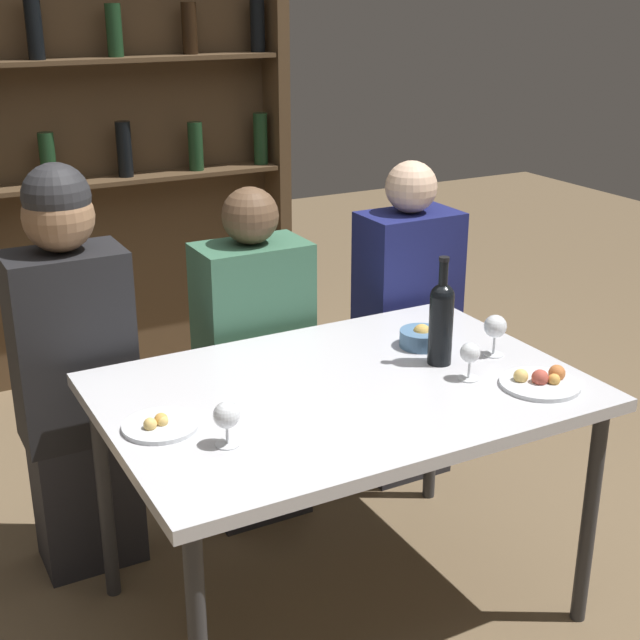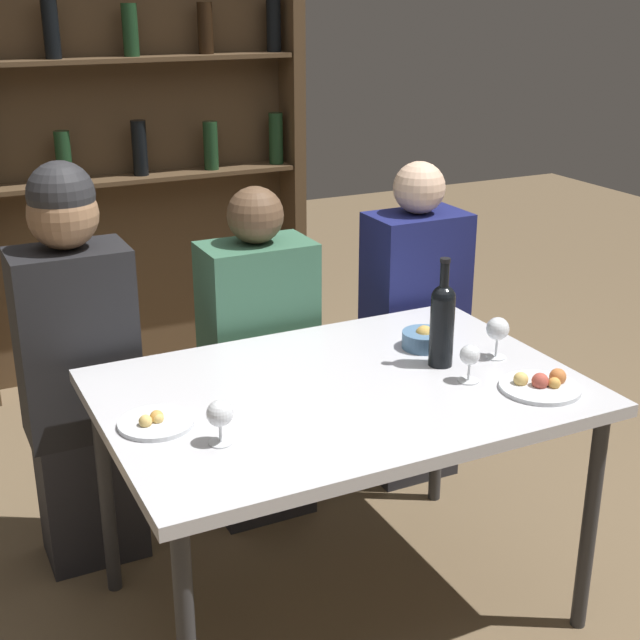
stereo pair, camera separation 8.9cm
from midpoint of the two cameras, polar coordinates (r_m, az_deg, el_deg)
name	(u,v)px [view 1 (the left image)]	position (r m, az deg, el deg)	size (l,w,h in m)	color
ground_plane	(341,604)	(2.84, 0.41, -17.76)	(10.00, 10.00, 0.00)	brown
dining_table	(343,406)	(2.48, 0.45, -5.51)	(1.30, 0.89, 0.73)	silver
wine_rack_wall	(118,129)	(4.16, -13.39, 11.79)	(1.57, 0.21, 2.25)	#4C3823
wine_bottle	(441,319)	(2.57, 6.79, 0.07)	(0.07, 0.07, 0.32)	black
wine_glass_0	(495,328)	(2.67, 10.22, -0.49)	(0.07, 0.07, 0.13)	silver
wine_glass_1	(226,417)	(2.13, -7.20, -6.17)	(0.06, 0.06, 0.11)	silver
wine_glass_2	(470,355)	(2.50, 8.58, -2.22)	(0.06, 0.06, 0.11)	silver
food_plate_0	(541,381)	(2.52, 12.98, -3.85)	(0.22, 0.22, 0.05)	silver
food_plate_1	(160,425)	(2.27, -11.29, -6.65)	(0.19, 0.19, 0.04)	silver
snack_bowl	(422,337)	(2.72, 5.60, -1.13)	(0.13, 0.13, 0.07)	#4C7299
seated_person_left	(75,377)	(2.83, -16.27, -3.51)	(0.35, 0.22, 1.30)	#26262B
seated_person_center	(254,369)	(3.02, -5.06, -3.13)	(0.36, 0.22, 1.17)	#26262B
seated_person_right	(406,333)	(3.28, 4.76, -0.83)	(0.35, 0.22, 1.20)	#26262B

